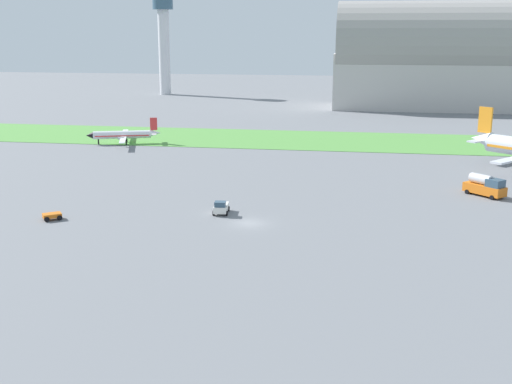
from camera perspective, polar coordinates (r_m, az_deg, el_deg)
ground_plane at (r=87.56m, az=-0.61°, el=-2.72°), size 600.00×600.00×0.00m
grass_taxiway_strip at (r=154.98m, az=3.90°, el=4.54°), size 360.00×28.00×0.08m
airplane_taxiing_turboprop at (r=151.69m, az=-11.40°, el=4.90°), size 16.37×18.94×5.85m
fuel_truck_near_gate at (r=107.61m, az=19.27°, el=0.50°), size 6.26×6.32×3.29m
pushback_tug_midfield at (r=92.01m, az=-3.06°, el=-1.33°), size 2.33×3.75×1.95m
baggage_cart_by_runway at (r=93.18m, az=-17.28°, el=-1.98°), size 2.95×2.82×0.90m
hangar_distant at (r=224.94m, az=14.97°, el=11.11°), size 62.03×27.94×34.33m
control_tower at (r=269.04m, az=-8.00°, el=13.02°), size 8.00×8.00×37.06m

